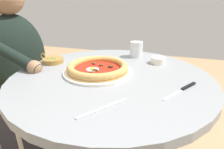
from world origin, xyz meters
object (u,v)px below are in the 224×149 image
dining_table (111,104)px  olive_pan (53,60)px  water_glass (136,50)px  cafe_chair_diner (10,83)px  pizza_on_plate (98,68)px  steak_knife (185,88)px  ramekin_capers (158,60)px  fork_utensil (103,108)px  diner_person (23,85)px

dining_table → olive_pan: bearing=79.8°
water_glass → cafe_chair_diner: bearing=102.2°
pizza_on_plate → steak_knife: (-0.06, -0.38, -0.02)m
olive_pan → ramekin_capers: bearing=-74.0°
steak_knife → fork_utensil: size_ratio=1.14×
dining_table → pizza_on_plate: 0.20m
steak_knife → ramekin_capers: size_ratio=2.30×
pizza_on_plate → diner_person: (0.11, 0.57, -0.22)m
diner_person → olive_pan: bearing=-98.3°
steak_knife → olive_pan: olive_pan is taller
pizza_on_plate → fork_utensil: (-0.28, -0.13, -0.02)m
ramekin_capers → pizza_on_plate: bearing=130.4°
ramekin_capers → fork_utensil: bearing=165.3°
pizza_on_plate → diner_person: 0.62m
ramekin_capers → olive_pan: olive_pan is taller
pizza_on_plate → water_glass: bearing=-22.0°
ramekin_capers → olive_pan: (-0.16, 0.55, -0.01)m
steak_knife → fork_utensil: 0.33m
water_glass → olive_pan: bearing=120.8°
dining_table → water_glass: (0.31, -0.06, 0.20)m
ramekin_capers → fork_utensil: ramekin_capers is taller
dining_table → fork_utensil: fork_utensil is taller
dining_table → steak_knife: 0.36m
ramekin_capers → diner_person: bearing=98.0°
pizza_on_plate → diner_person: size_ratio=0.28×
steak_knife → diner_person: bearing=79.9°
olive_pan → diner_person: 0.36m
steak_knife → fork_utensil: steak_knife is taller
diner_person → water_glass: bearing=-73.5°
water_glass → olive_pan: size_ratio=0.67×
fork_utensil → water_glass: bearing=0.3°
dining_table → olive_pan: olive_pan is taller
pizza_on_plate → dining_table: bearing=-89.1°
steak_knife → cafe_chair_diner: bearing=79.9°
pizza_on_plate → olive_pan: size_ratio=2.34×
pizza_on_plate → fork_utensil: size_ratio=2.03×
dining_table → water_glass: bearing=-10.8°
steak_knife → ramekin_capers: (0.29, 0.12, 0.02)m
ramekin_capers → cafe_chair_diner: size_ratio=0.09×
fork_utensil → diner_person: bearing=61.1°
dining_table → pizza_on_plate: bearing=90.9°
olive_pan → cafe_chair_diner: size_ratio=0.17×
steak_knife → olive_pan: size_ratio=1.31×
ramekin_capers → fork_utensil: 0.52m
dining_table → pizza_on_plate: (-0.00, 0.07, 0.18)m
water_glass → cafe_chair_diner: 0.89m
ramekin_capers → diner_person: diner_person is taller
water_glass → cafe_chair_diner: (-0.18, 0.84, -0.25)m
steak_knife → diner_person: (0.17, 0.95, -0.20)m
water_glass → cafe_chair_diner: cafe_chair_diner is taller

